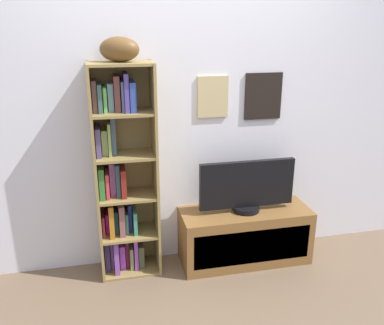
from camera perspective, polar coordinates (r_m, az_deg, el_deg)
back_wall at (r=3.21m, az=-1.36°, el=6.16°), size 4.80×0.08×2.38m
bookshelf at (r=3.14m, az=-9.87°, el=-2.32°), size 0.46×0.29×1.65m
football at (r=2.91m, az=-10.13°, el=15.31°), size 0.33×0.27×0.17m
tv_stand at (r=3.47m, az=7.37°, el=-10.06°), size 1.06×0.40×0.45m
television at (r=3.29m, az=7.69°, el=-3.38°), size 0.78×0.22×0.42m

